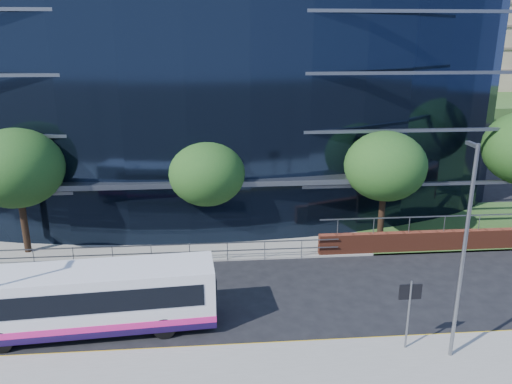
{
  "coord_description": "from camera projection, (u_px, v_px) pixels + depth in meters",
  "views": [
    {
      "loc": [
        -2.57,
        -17.46,
        11.44
      ],
      "look_at": [
        -0.39,
        8.0,
        3.53
      ],
      "focal_mm": 35.0,
      "sensor_mm": 36.0,
      "label": 1
    }
  ],
  "objects": [
    {
      "name": "far_forecourt",
      "position": [
        159.0,
        235.0,
        30.17
      ],
      "size": [
        50.0,
        8.0,
        0.1
      ],
      "primitive_type": "cube",
      "color": "gray",
      "rests_on": "ground"
    },
    {
      "name": "streetlight_east",
      "position": [
        464.0,
        248.0,
        17.32
      ],
      "size": [
        0.15,
        0.77,
        8.0
      ],
      "color": "slate",
      "rests_on": "pavement_near"
    },
    {
      "name": "city_bus",
      "position": [
        93.0,
        299.0,
        20.0
      ],
      "size": [
        10.09,
        2.98,
        2.69
      ],
      "rotation": [
        0.0,
        0.0,
        0.07
      ],
      "color": "silver",
      "rests_on": "ground"
    },
    {
      "name": "tree_far_b",
      "position": [
        207.0,
        174.0,
        27.76
      ],
      "size": [
        4.29,
        4.29,
        6.05
      ],
      "color": "black",
      "rests_on": "ground"
    },
    {
      "name": "guard_railings",
      "position": [
        112.0,
        251.0,
        25.98
      ],
      "size": [
        24.0,
        0.05,
        1.1
      ],
      "color": "slate",
      "rests_on": "ground"
    },
    {
      "name": "yellow_line_outer",
      "position": [
        285.0,
        344.0,
        19.45
      ],
      "size": [
        80.0,
        0.08,
        0.01
      ],
      "primitive_type": "cube",
      "color": "gold",
      "rests_on": "ground"
    },
    {
      "name": "kerb",
      "position": [
        286.0,
        346.0,
        19.23
      ],
      "size": [
        80.0,
        0.25,
        0.16
      ],
      "primitive_type": "cube",
      "color": "gray",
      "rests_on": "ground"
    },
    {
      "name": "ground",
      "position": [
        282.0,
        333.0,
        20.21
      ],
      "size": [
        200.0,
        200.0,
        0.0
      ],
      "primitive_type": "plane",
      "color": "black",
      "rests_on": "ground"
    },
    {
      "name": "glass_office",
      "position": [
        193.0,
        86.0,
        37.36
      ],
      "size": [
        44.0,
        23.1,
        16.0
      ],
      "color": "black",
      "rests_on": "ground"
    },
    {
      "name": "tree_far_a",
      "position": [
        16.0,
        168.0,
        26.28
      ],
      "size": [
        4.95,
        4.95,
        6.98
      ],
      "color": "black",
      "rests_on": "ground"
    },
    {
      "name": "street_sign",
      "position": [
        410.0,
        300.0,
        18.43
      ],
      "size": [
        0.85,
        0.09,
        2.8
      ],
      "color": "slate",
      "rests_on": "pavement_near"
    },
    {
      "name": "tree_far_c",
      "position": [
        385.0,
        166.0,
        28.01
      ],
      "size": [
        4.62,
        4.62,
        6.51
      ],
      "color": "black",
      "rests_on": "ground"
    },
    {
      "name": "tree_dist_e",
      "position": [
        438.0,
        99.0,
        58.9
      ],
      "size": [
        4.62,
        4.62,
        6.51
      ],
      "color": "black",
      "rests_on": "ground"
    },
    {
      "name": "apartment_block",
      "position": [
        445.0,
        40.0,
        73.99
      ],
      "size": [
        60.0,
        42.0,
        30.0
      ],
      "color": "#2D511E",
      "rests_on": "ground"
    },
    {
      "name": "yellow_line_inner",
      "position": [
        285.0,
        342.0,
        19.59
      ],
      "size": [
        80.0,
        0.08,
        0.01
      ],
      "primitive_type": "cube",
      "color": "gold",
      "rests_on": "ground"
    }
  ]
}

